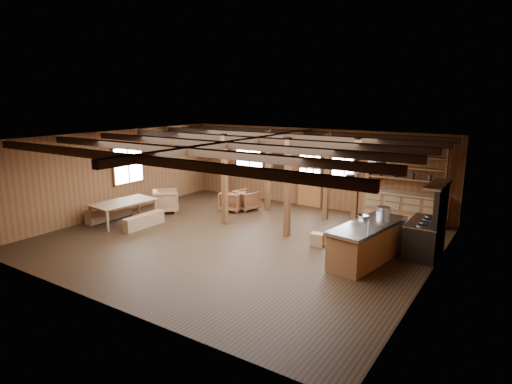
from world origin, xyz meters
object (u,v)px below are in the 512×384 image
(kitchen_island, at_px, (367,242))
(armchair_c, at_px, (166,201))
(armchair_a, at_px, (232,201))
(dining_table, at_px, (125,212))
(commercial_range, at_px, (427,232))
(armchair_b, at_px, (246,200))

(kitchen_island, height_order, armchair_c, kitchen_island)
(armchair_a, distance_m, armchair_c, 2.29)
(dining_table, xyz_separation_m, armchair_c, (0.15, 1.64, 0.04))
(commercial_range, distance_m, armchair_a, 6.64)
(commercial_range, distance_m, dining_table, 8.83)
(armchair_a, height_order, armchair_c, armchair_c)
(dining_table, distance_m, armchair_c, 1.65)
(kitchen_island, distance_m, armchair_a, 5.83)
(armchair_a, relative_size, armchair_c, 0.90)
(commercial_range, height_order, dining_table, commercial_range)
(dining_table, height_order, armchair_c, armchair_c)
(armchair_a, xyz_separation_m, armchair_c, (-1.82, -1.39, 0.04))
(armchair_a, height_order, armchair_b, armchair_a)
(commercial_range, bearing_deg, dining_table, -165.57)
(dining_table, height_order, armchair_b, armchair_b)
(dining_table, xyz_separation_m, armchair_a, (1.97, 3.03, 0.01))
(kitchen_island, relative_size, armchair_c, 3.08)
(armchair_b, height_order, armchair_c, armchair_c)
(dining_table, bearing_deg, kitchen_island, -76.83)
(armchair_a, bearing_deg, armchair_b, -141.57)
(armchair_b, bearing_deg, armchair_c, 54.31)
(commercial_range, relative_size, dining_table, 0.96)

